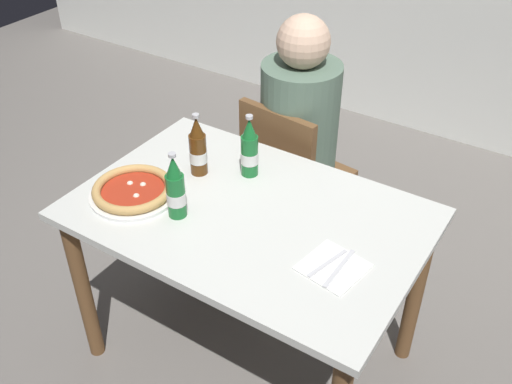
% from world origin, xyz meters
% --- Properties ---
extents(ground_plane, '(8.00, 8.00, 0.00)m').
position_xyz_m(ground_plane, '(0.00, 0.00, 0.00)').
color(ground_plane, slate).
extents(dining_table_main, '(1.20, 0.80, 0.75)m').
position_xyz_m(dining_table_main, '(0.00, 0.00, 0.64)').
color(dining_table_main, silver).
rests_on(dining_table_main, ground_plane).
extents(chair_behind_table, '(0.44, 0.44, 0.85)m').
position_xyz_m(chair_behind_table, '(-0.18, 0.61, 0.48)').
color(chair_behind_table, brown).
rests_on(chair_behind_table, ground_plane).
extents(diner_seated, '(0.34, 0.34, 1.21)m').
position_xyz_m(diner_seated, '(-0.17, 0.66, 0.58)').
color(diner_seated, '#2D3342').
rests_on(diner_seated, ground_plane).
extents(pizza_margherita_near, '(0.31, 0.31, 0.04)m').
position_xyz_m(pizza_margherita_near, '(-0.39, -0.14, 0.77)').
color(pizza_margherita_near, white).
rests_on(pizza_margherita_near, dining_table_main).
extents(beer_bottle_left, '(0.07, 0.07, 0.25)m').
position_xyz_m(beer_bottle_left, '(-0.12, 0.19, 0.85)').
color(beer_bottle_left, '#196B2D').
rests_on(beer_bottle_left, dining_table_main).
extents(beer_bottle_center, '(0.07, 0.07, 0.25)m').
position_xyz_m(beer_bottle_center, '(-0.28, 0.10, 0.85)').
color(beer_bottle_center, '#512D0F').
rests_on(beer_bottle_center, dining_table_main).
extents(beer_bottle_right, '(0.07, 0.07, 0.25)m').
position_xyz_m(beer_bottle_right, '(-0.19, -0.15, 0.85)').
color(beer_bottle_right, '#196B2D').
rests_on(beer_bottle_right, dining_table_main).
extents(napkin_with_cutlery, '(0.21, 0.21, 0.01)m').
position_xyz_m(napkin_with_cutlery, '(0.37, -0.09, 0.75)').
color(napkin_with_cutlery, white).
rests_on(napkin_with_cutlery, dining_table_main).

